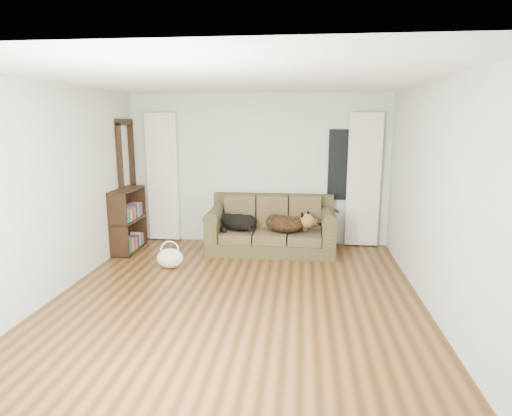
# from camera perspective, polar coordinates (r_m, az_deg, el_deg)

# --- Properties ---
(floor) EXTENTS (5.00, 5.00, 0.00)m
(floor) POSITION_cam_1_polar(r_m,az_deg,el_deg) (5.41, -2.51, -11.83)
(floor) COLOR #3E2610
(floor) RESTS_ON ground
(ceiling) EXTENTS (5.00, 5.00, 0.00)m
(ceiling) POSITION_cam_1_polar(r_m,az_deg,el_deg) (4.98, -2.79, 16.77)
(ceiling) COLOR white
(ceiling) RESTS_ON ground
(wall_back) EXTENTS (4.50, 0.04, 2.60)m
(wall_back) POSITION_cam_1_polar(r_m,az_deg,el_deg) (7.49, 0.31, 5.13)
(wall_back) COLOR beige
(wall_back) RESTS_ON ground
(wall_left) EXTENTS (0.04, 5.00, 2.60)m
(wall_left) POSITION_cam_1_polar(r_m,az_deg,el_deg) (5.82, -25.12, 2.10)
(wall_left) COLOR beige
(wall_left) RESTS_ON ground
(wall_right) EXTENTS (0.04, 5.00, 2.60)m
(wall_right) POSITION_cam_1_polar(r_m,az_deg,el_deg) (5.19, 22.72, 1.25)
(wall_right) COLOR beige
(wall_right) RESTS_ON ground
(curtain_left) EXTENTS (0.55, 0.08, 2.25)m
(curtain_left) POSITION_cam_1_polar(r_m,az_deg,el_deg) (7.79, -12.32, 4.01)
(curtain_left) COLOR silver
(curtain_left) RESTS_ON ground
(curtain_right) EXTENTS (0.55, 0.08, 2.25)m
(curtain_right) POSITION_cam_1_polar(r_m,az_deg,el_deg) (7.46, 14.15, 3.59)
(curtain_right) COLOR silver
(curtain_right) RESTS_ON ground
(window_pane) EXTENTS (0.50, 0.03, 1.20)m
(window_pane) POSITION_cam_1_polar(r_m,az_deg,el_deg) (7.44, 11.52, 5.63)
(window_pane) COLOR black
(window_pane) RESTS_ON wall_back
(door_casing) EXTENTS (0.07, 0.60, 2.10)m
(door_casing) POSITION_cam_1_polar(r_m,az_deg,el_deg) (7.64, -16.73, 2.87)
(door_casing) COLOR black
(door_casing) RESTS_ON ground
(sofa) EXTENTS (2.07, 0.90, 0.85)m
(sofa) POSITION_cam_1_polar(r_m,az_deg,el_deg) (7.10, 2.04, -2.22)
(sofa) COLOR #2C2A1B
(sofa) RESTS_ON floor
(dog_black_lab) EXTENTS (0.79, 0.70, 0.28)m
(dog_black_lab) POSITION_cam_1_polar(r_m,az_deg,el_deg) (7.14, -2.55, -1.91)
(dog_black_lab) COLOR black
(dog_black_lab) RESTS_ON sofa
(dog_shepherd) EXTENTS (0.82, 0.72, 0.30)m
(dog_shepherd) POSITION_cam_1_polar(r_m,az_deg,el_deg) (7.02, 4.13, -2.07)
(dog_shepherd) COLOR black
(dog_shepherd) RESTS_ON sofa
(tv_remote) EXTENTS (0.08, 0.17, 0.02)m
(tv_remote) POSITION_cam_1_polar(r_m,az_deg,el_deg) (6.91, 10.68, -0.43)
(tv_remote) COLOR black
(tv_remote) RESTS_ON sofa
(tote_bag) EXTENTS (0.46, 0.40, 0.29)m
(tote_bag) POSITION_cam_1_polar(r_m,az_deg,el_deg) (6.50, -11.39, -6.45)
(tote_bag) COLOR silver
(tote_bag) RESTS_ON floor
(bookshelf) EXTENTS (0.32, 0.84, 1.05)m
(bookshelf) POSITION_cam_1_polar(r_m,az_deg,el_deg) (7.41, -16.66, -1.73)
(bookshelf) COLOR black
(bookshelf) RESTS_ON floor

